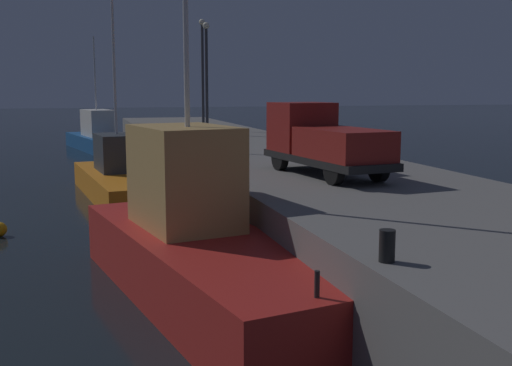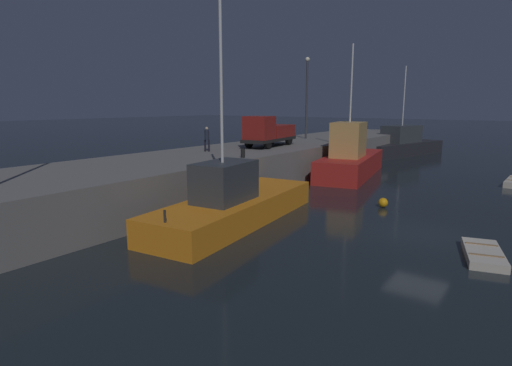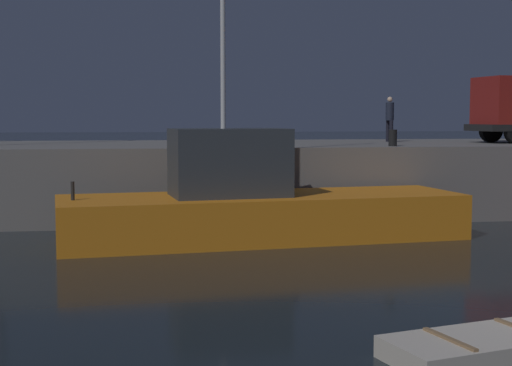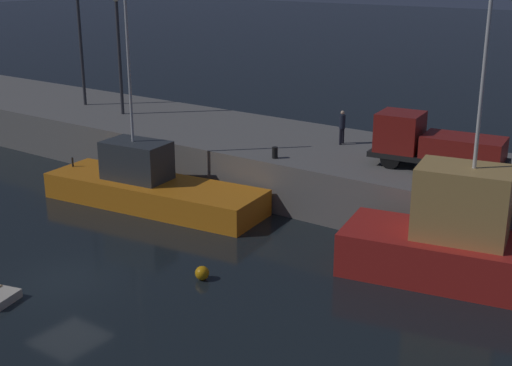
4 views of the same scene
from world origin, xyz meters
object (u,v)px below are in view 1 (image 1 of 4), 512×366
(fishing_boat_orange, at_px, (97,136))
(lamp_post_east, at_px, (206,69))
(utility_truck, at_px, (322,140))
(fishing_trawler_red, at_px, (121,178))
(bollard_central, at_px, (387,246))
(dockworker, at_px, (308,134))
(fishing_boat_blue, at_px, (200,246))
(lamp_post_west, at_px, (203,66))
(bollard_west, at_px, (206,150))

(fishing_boat_orange, height_order, lamp_post_east, fishing_boat_orange)
(utility_truck, bearing_deg, fishing_boat_orange, -170.46)
(fishing_trawler_red, distance_m, bollard_central, 22.79)
(dockworker, xyz_separation_m, bollard_central, (16.12, -4.67, -0.72))
(fishing_boat_blue, xyz_separation_m, lamp_post_east, (-24.61, 5.30, 5.35))
(lamp_post_west, xyz_separation_m, lamp_post_east, (4.11, -0.57, -0.34))
(fishing_boat_orange, distance_m, dockworker, 33.55)
(fishing_trawler_red, distance_m, dockworker, 10.29)
(fishing_boat_orange, bearing_deg, fishing_boat_blue, 1.61)
(lamp_post_east, bearing_deg, lamp_post_west, 172.16)
(fishing_trawler_red, relative_size, fishing_boat_blue, 0.99)
(utility_truck, bearing_deg, bollard_west, -158.29)
(utility_truck, xyz_separation_m, bollard_west, (-6.80, -2.71, -0.92))
(fishing_boat_blue, distance_m, lamp_post_west, 29.86)
(lamp_post_west, bearing_deg, fishing_boat_orange, -152.83)
(lamp_post_west, xyz_separation_m, bollard_central, (34.87, -3.77, -4.31))
(bollard_west, bearing_deg, utility_truck, 21.71)
(fishing_boat_blue, bearing_deg, lamp_post_west, 168.46)
(lamp_post_east, relative_size, bollard_west, 12.96)
(fishing_boat_blue, height_order, fishing_boat_orange, fishing_boat_blue)
(fishing_trawler_red, height_order, lamp_post_east, fishing_trawler_red)
(utility_truck, xyz_separation_m, dockworker, (-5.52, 1.57, -0.19))
(dockworker, bearing_deg, lamp_post_west, -177.27)
(lamp_post_east, distance_m, dockworker, 15.07)
(utility_truck, bearing_deg, fishing_trawler_red, -153.00)
(lamp_post_east, xyz_separation_m, utility_truck, (20.16, -0.11, -3.06))
(lamp_post_west, xyz_separation_m, dockworker, (18.75, 0.89, -3.59))
(lamp_post_west, distance_m, utility_truck, 24.52)
(bollard_central, bearing_deg, bollard_west, 178.70)
(fishing_boat_orange, relative_size, dockworker, 6.93)
(fishing_boat_blue, relative_size, lamp_post_east, 1.65)
(lamp_post_east, distance_m, utility_truck, 20.39)
(fishing_boat_blue, bearing_deg, fishing_boat_orange, -178.39)
(fishing_boat_orange, height_order, bollard_central, fishing_boat_orange)
(utility_truck, bearing_deg, dockworker, 164.16)
(fishing_trawler_red, distance_m, fishing_boat_orange, 26.11)
(fishing_boat_blue, bearing_deg, fishing_trawler_red, -176.92)
(utility_truck, height_order, dockworker, utility_truck)
(utility_truck, relative_size, bollard_central, 11.11)
(fishing_boat_orange, xyz_separation_m, bollard_west, (31.23, 3.68, 1.56))
(bollard_west, bearing_deg, dockworker, 73.28)
(fishing_boat_blue, relative_size, utility_truck, 1.89)
(fishing_trawler_red, bearing_deg, bollard_central, 7.52)
(fishing_boat_orange, height_order, dockworker, fishing_boat_orange)
(fishing_boat_blue, xyz_separation_m, dockworker, (-9.96, 6.76, 2.10))
(utility_truck, xyz_separation_m, bollard_central, (10.60, -3.10, -0.92))
(bollard_west, bearing_deg, lamp_post_west, 169.05)
(fishing_boat_orange, height_order, utility_truck, fishing_boat_orange)
(fishing_trawler_red, height_order, bollard_west, fishing_trawler_red)
(fishing_trawler_red, xyz_separation_m, dockworker, (6.41, 7.64, 2.54))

